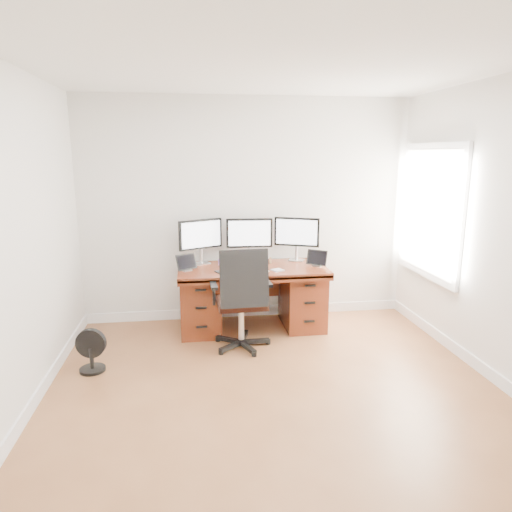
{
  "coord_description": "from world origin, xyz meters",
  "views": [
    {
      "loc": [
        -0.67,
        -3.26,
        2.03
      ],
      "look_at": [
        0.0,
        1.5,
        0.95
      ],
      "focal_mm": 32.0,
      "sensor_mm": 36.0,
      "label": 1
    }
  ],
  "objects": [
    {
      "name": "figurine_purple",
      "position": [
        -0.37,
        1.95,
        0.79
      ],
      "size": [
        0.03,
        0.03,
        0.08
      ],
      "color": "#A355CD",
      "rests_on": "desk"
    },
    {
      "name": "desk",
      "position": [
        0.0,
        1.83,
        0.4
      ],
      "size": [
        1.7,
        0.8,
        0.75
      ],
      "color": "#572211",
      "rests_on": "ground"
    },
    {
      "name": "monitor_right",
      "position": [
        0.58,
        2.07,
        1.09
      ],
      "size": [
        0.52,
        0.26,
        0.53
      ],
      "rotation": [
        0.0,
        0.0,
        -0.43
      ],
      "color": "silver",
      "rests_on": "desk"
    },
    {
      "name": "figurine_yellow",
      "position": [
        -0.14,
        1.95,
        0.79
      ],
      "size": [
        0.03,
        0.03,
        0.08
      ],
      "color": "#D3C957",
      "rests_on": "desk"
    },
    {
      "name": "floor_fan",
      "position": [
        -1.66,
        0.93,
        0.2
      ],
      "size": [
        0.29,
        0.24,
        0.42
      ],
      "rotation": [
        0.0,
        0.0,
        -0.14
      ],
      "color": "black",
      "rests_on": "ground"
    },
    {
      "name": "figurine_brown",
      "position": [
        0.23,
        1.95,
        0.79
      ],
      "size": [
        0.03,
        0.03,
        0.08
      ],
      "color": "brown",
      "rests_on": "desk"
    },
    {
      "name": "figurine_pink",
      "position": [
        -0.23,
        1.95,
        0.79
      ],
      "size": [
        0.03,
        0.03,
        0.08
      ],
      "color": "pink",
      "rests_on": "desk"
    },
    {
      "name": "phone",
      "position": [
        0.06,
        1.79,
        0.76
      ],
      "size": [
        0.13,
        0.1,
        0.01
      ],
      "primitive_type": "cube",
      "rotation": [
        0.0,
        0.0,
        0.34
      ],
      "color": "black",
      "rests_on": "desk"
    },
    {
      "name": "trackpad",
      "position": [
        0.26,
        1.61,
        0.76
      ],
      "size": [
        0.15,
        0.15,
        0.01
      ],
      "primitive_type": "cube",
      "rotation": [
        0.0,
        0.0,
        0.43
      ],
      "color": "silver",
      "rests_on": "desk"
    },
    {
      "name": "ground",
      "position": [
        0.0,
        0.0,
        0.0
      ],
      "size": [
        4.5,
        4.5,
        0.0
      ],
      "primitive_type": "plane",
      "color": "brown",
      "rests_on": "ground"
    },
    {
      "name": "drawing_tablet",
      "position": [
        -0.32,
        1.64,
        0.76
      ],
      "size": [
        0.27,
        0.22,
        0.01
      ],
      "primitive_type": "cube",
      "rotation": [
        0.0,
        0.0,
        0.37
      ],
      "color": "black",
      "rests_on": "desk"
    },
    {
      "name": "office_chair",
      "position": [
        -0.19,
        1.25,
        0.37
      ],
      "size": [
        0.64,
        0.61,
        1.11
      ],
      "rotation": [
        0.0,
        0.0,
        0.04
      ],
      "color": "black",
      "rests_on": "ground"
    },
    {
      "name": "back_wall",
      "position": [
        0.0,
        2.25,
        1.35
      ],
      "size": [
        4.0,
        0.1,
        2.7
      ],
      "primitive_type": "cube",
      "color": "silver",
      "rests_on": "ground"
    },
    {
      "name": "monitor_center",
      "position": [
        -0.0,
        2.07,
        1.09
      ],
      "size": [
        0.55,
        0.15,
        0.53
      ],
      "rotation": [
        0.0,
        0.0,
        -0.05
      ],
      "color": "silver",
      "rests_on": "desk"
    },
    {
      "name": "tablet_left",
      "position": [
        -0.75,
        1.75,
        0.84
      ],
      "size": [
        0.24,
        0.18,
        0.19
      ],
      "rotation": [
        0.0,
        0.0,
        0.53
      ],
      "color": "silver",
      "rests_on": "desk"
    },
    {
      "name": "keyboard",
      "position": [
        0.02,
        1.6,
        0.76
      ],
      "size": [
        0.27,
        0.13,
        0.01
      ],
      "primitive_type": "cube",
      "rotation": [
        0.0,
        0.0,
        0.07
      ],
      "color": "white",
      "rests_on": "desk"
    },
    {
      "name": "figurine_orange",
      "position": [
        0.09,
        1.95,
        0.79
      ],
      "size": [
        0.03,
        0.03,
        0.08
      ],
      "color": "#F2AF49",
      "rests_on": "desk"
    },
    {
      "name": "tablet_right",
      "position": [
        0.75,
        1.75,
        0.84
      ],
      "size": [
        0.24,
        0.19,
        0.19
      ],
      "rotation": [
        0.0,
        0.0,
        -0.61
      ],
      "color": "silver",
      "rests_on": "desk"
    },
    {
      "name": "monitor_left",
      "position": [
        -0.58,
        2.07,
        1.09
      ],
      "size": [
        0.51,
        0.27,
        0.53
      ],
      "rotation": [
        0.0,
        0.0,
        0.46
      ],
      "color": "silver",
      "rests_on": "desk"
    }
  ]
}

